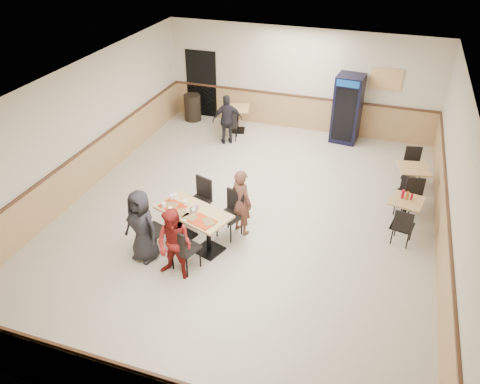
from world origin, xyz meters
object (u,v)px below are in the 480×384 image
(diner_woman_right, at_px, (175,245))
(main_table, at_px, (194,222))
(side_table_far, at_px, (412,177))
(back_table, at_px, (237,115))
(lone_diner, at_px, (227,120))
(trash_bin, at_px, (193,107))
(side_table_near, at_px, (405,209))
(diner_woman_left, at_px, (142,226))
(diner_man_opposite, at_px, (241,202))
(pepsi_cooler, at_px, (347,109))

(diner_woman_right, bearing_deg, main_table, 98.76)
(side_table_far, bearing_deg, main_table, -140.80)
(side_table_far, distance_m, back_table, 5.46)
(diner_woman_right, relative_size, lone_diner, 1.01)
(side_table_far, xyz_separation_m, trash_bin, (-6.64, 2.46, -0.07))
(diner_woman_right, distance_m, side_table_far, 5.91)
(side_table_near, height_order, back_table, back_table)
(back_table, height_order, trash_bin, trash_bin)
(diner_woman_left, bearing_deg, diner_woman_right, -6.50)
(diner_woman_right, bearing_deg, back_table, 104.47)
(diner_man_opposite, bearing_deg, side_table_far, -112.83)
(diner_woman_left, distance_m, diner_man_opposite, 2.07)
(lone_diner, distance_m, side_table_near, 5.60)
(diner_man_opposite, bearing_deg, side_table_near, -130.22)
(lone_diner, height_order, back_table, lone_diner)
(main_table, bearing_deg, side_table_near, 45.10)
(diner_woman_left, height_order, side_table_far, diner_woman_left)
(main_table, relative_size, pepsi_cooler, 0.86)
(main_table, relative_size, back_table, 1.96)
(diner_woman_left, relative_size, side_table_far, 1.88)
(main_table, relative_size, diner_man_opposite, 1.14)
(trash_bin, bearing_deg, back_table, -12.33)
(side_table_far, bearing_deg, side_table_near, -94.67)
(diner_woman_left, bearing_deg, main_table, 55.60)
(lone_diner, bearing_deg, back_table, -118.62)
(main_table, bearing_deg, diner_man_opposite, 62.10)
(main_table, xyz_separation_m, side_table_near, (3.97, 1.93, -0.08))
(diner_man_opposite, xyz_separation_m, lone_diner, (-1.71, 3.88, -0.02))
(side_table_far, distance_m, trash_bin, 7.08)
(diner_man_opposite, bearing_deg, diner_woman_right, 96.36)
(diner_woman_right, height_order, pepsi_cooler, pepsi_cooler)
(lone_diner, relative_size, pepsi_cooler, 0.74)
(diner_woman_right, height_order, side_table_far, diner_woman_right)
(pepsi_cooler, bearing_deg, trash_bin, -174.37)
(side_table_far, xyz_separation_m, back_table, (-5.04, 2.11, 0.01))
(main_table, relative_size, side_table_near, 2.21)
(diner_man_opposite, bearing_deg, pepsi_cooler, -76.74)
(diner_man_opposite, bearing_deg, diner_woman_left, 71.83)
(side_table_near, relative_size, side_table_far, 0.94)
(main_table, height_order, lone_diner, lone_diner)
(diner_man_opposite, relative_size, trash_bin, 1.78)
(diner_woman_left, distance_m, back_table, 6.15)
(diner_man_opposite, xyz_separation_m, side_table_far, (3.33, 2.63, -0.25))
(diner_woman_left, bearing_deg, trash_bin, 118.12)
(diner_woman_right, relative_size, back_table, 1.70)
(pepsi_cooler, height_order, trash_bin, pepsi_cooler)
(main_table, bearing_deg, diner_woman_left, -117.90)
(diner_woman_left, distance_m, side_table_near, 5.42)
(main_table, xyz_separation_m, side_table_far, (4.09, 3.33, -0.05))
(main_table, distance_m, side_table_far, 5.27)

